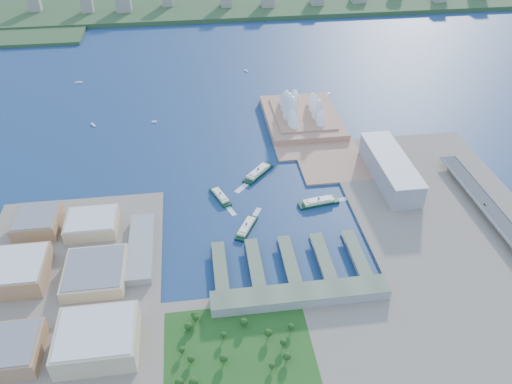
{
  "coord_description": "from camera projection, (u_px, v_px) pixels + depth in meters",
  "views": [
    {
      "loc": [
        -84.38,
        -502.83,
        431.12
      ],
      "look_at": [
        -9.43,
        52.22,
        18.0
      ],
      "focal_mm": 35.0,
      "sensor_mm": 36.0,
      "label": 1
    }
  ],
  "objects": [
    {
      "name": "ferry_a",
      "position": [
        220.0,
        195.0,
        712.35
      ],
      "size": [
        29.66,
        50.78,
        9.37
      ],
      "primitive_type": null,
      "rotation": [
        0.0,
        0.0,
        0.37
      ],
      "color": "black",
      "rests_on": "ground"
    },
    {
      "name": "boat_b",
      "position": [
        154.0,
        122.0,
        895.97
      ],
      "size": [
        9.63,
        3.64,
        2.57
      ],
      "primitive_type": null,
      "rotation": [
        0.0,
        0.0,
        1.54
      ],
      "color": "white",
      "rests_on": "ground"
    },
    {
      "name": "east_land",
      "position": [
        455.0,
        233.0,
        651.1
      ],
      "size": [
        240.0,
        500.0,
        3.0
      ],
      "primitive_type": "cube",
      "color": "gray",
      "rests_on": "ground"
    },
    {
      "name": "expressway",
      "position": [
        504.0,
        230.0,
        645.18
      ],
      "size": [
        26.0,
        340.0,
        11.85
      ],
      "primitive_type": null,
      "color": "gray",
      "rests_on": "east_land"
    },
    {
      "name": "west_buildings",
      "position": [
        63.0,
        272.0,
        573.47
      ],
      "size": [
        200.0,
        280.0,
        27.0
      ],
      "primitive_type": null,
      "color": "#9A734D",
      "rests_on": "west_land"
    },
    {
      "name": "south_land",
      "position": [
        300.0,
        359.0,
        497.65
      ],
      "size": [
        720.0,
        180.0,
        3.0
      ],
      "primitive_type": "cube",
      "color": "gray",
      "rests_on": "ground"
    },
    {
      "name": "ground",
      "position": [
        268.0,
        225.0,
        666.02
      ],
      "size": [
        3000.0,
        3000.0,
        0.0
      ],
      "primitive_type": "plane",
      "color": "#10274E",
      "rests_on": "ground"
    },
    {
      "name": "boat_e",
      "position": [
        246.0,
        71.0,
        1081.25
      ],
      "size": [
        8.51,
        11.64,
        2.77
      ],
      "primitive_type": null,
      "rotation": [
        0.0,
        0.0,
        0.49
      ],
      "color": "white",
      "rests_on": "ground"
    },
    {
      "name": "ferry_wharves",
      "position": [
        289.0,
        261.0,
        604.95
      ],
      "size": [
        184.0,
        90.0,
        9.3
      ],
      "primitive_type": null,
      "color": "#4F5E47",
      "rests_on": "ground"
    },
    {
      "name": "boat_c",
      "position": [
        328.0,
        94.0,
        988.11
      ],
      "size": [
        10.03,
        13.6,
        3.02
      ],
      "primitive_type": null,
      "rotation": [
        0.0,
        0.0,
        2.63
      ],
      "color": "white",
      "rests_on": "ground"
    },
    {
      "name": "car_c",
      "position": [
        485.0,
        204.0,
        677.69
      ],
      "size": [
        1.82,
        4.48,
        1.3
      ],
      "primitive_type": "imported",
      "rotation": [
        0.0,
        0.0,
        3.14
      ],
      "color": "slate",
      "rests_on": "expressway"
    },
    {
      "name": "opera_house",
      "position": [
        303.0,
        105.0,
        881.63
      ],
      "size": [
        134.0,
        180.0,
        58.0
      ],
      "primitive_type": null,
      "color": "white",
      "rests_on": "peninsula"
    },
    {
      "name": "peninsula",
      "position": [
        306.0,
        125.0,
        884.06
      ],
      "size": [
        135.0,
        220.0,
        3.0
      ],
      "primitive_type": "cube",
      "color": "#AA785D",
      "rests_on": "ground"
    },
    {
      "name": "ferry_c",
      "position": [
        246.0,
        226.0,
        656.82
      ],
      "size": [
        36.66,
        52.25,
        9.88
      ],
      "primitive_type": null,
      "rotation": [
        0.0,
        0.0,
        2.64
      ],
      "color": "black",
      "rests_on": "ground"
    },
    {
      "name": "west_land",
      "position": [
        61.0,
        304.0,
        554.46
      ],
      "size": [
        220.0,
        390.0,
        3.0
      ],
      "primitive_type": "cube",
      "color": "gray",
      "rests_on": "ground"
    },
    {
      "name": "park",
      "position": [
        238.0,
        343.0,
        501.49
      ],
      "size": [
        150.0,
        110.0,
        16.0
      ],
      "primitive_type": null,
      "color": "#194714",
      "rests_on": "south_land"
    },
    {
      "name": "terminal_building",
      "position": [
        300.0,
        296.0,
        554.62
      ],
      "size": [
        200.0,
        28.0,
        12.0
      ],
      "primitive_type": "cube",
      "color": "gray",
      "rests_on": "south_land"
    },
    {
      "name": "boat_d",
      "position": [
        79.0,
        82.0,
        1033.16
      ],
      "size": [
        15.2,
        5.11,
        2.52
      ],
      "primitive_type": null,
      "rotation": [
        0.0,
        0.0,
        1.7
      ],
      "color": "white",
      "rests_on": "ground"
    },
    {
      "name": "ferry_d",
      "position": [
        319.0,
        201.0,
        700.37
      ],
      "size": [
        59.68,
        23.58,
        10.98
      ],
      "primitive_type": null,
      "rotation": [
        0.0,
        0.0,
        1.73
      ],
      "color": "black",
      "rests_on": "ground"
    },
    {
      "name": "boat_a",
      "position": [
        93.0,
        125.0,
        886.8
      ],
      "size": [
        10.21,
        13.68,
        2.68
      ],
      "primitive_type": null,
      "rotation": [
        0.0,
        0.0,
        0.55
      ],
      "color": "white",
      "rests_on": "ground"
    },
    {
      "name": "far_shore",
      "position": [
        216.0,
        7.0,
        1444.03
      ],
      "size": [
        2200.0,
        260.0,
        12.0
      ],
      "primitive_type": "cube",
      "color": "#2D4926",
      "rests_on": "ground"
    },
    {
      "name": "toaster_building",
      "position": [
        390.0,
        169.0,
        738.65
      ],
      "size": [
        45.0,
        155.0,
        35.0
      ],
      "primitive_type": "cube",
      "color": "gray",
      "rests_on": "east_land"
    },
    {
      "name": "ferry_b",
      "position": [
        258.0,
        171.0,
        759.37
      ],
      "size": [
        52.75,
        55.86,
        11.59
      ],
      "primitive_type": null,
      "rotation": [
        0.0,
        0.0,
        -0.74
      ],
      "color": "black",
      "rests_on": "ground"
    }
  ]
}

